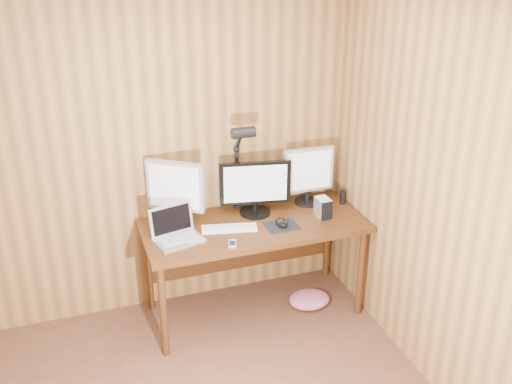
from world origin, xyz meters
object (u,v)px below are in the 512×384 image
desk (251,234)px  monitor_center (255,187)px  monitor_left (175,190)px  phone (232,244)px  keyboard (229,228)px  monitor_right (308,174)px  hard_drive (323,208)px  laptop (176,231)px  mouse (282,223)px  speaker (343,197)px  desk_lamp (240,155)px

desk → monitor_center: bearing=51.6°
monitor_left → phone: size_ratio=4.21×
monitor_left → keyboard: 0.46m
monitor_center → phone: bearing=-115.8°
monitor_right → phone: monitor_right is taller
hard_drive → monitor_right: bearing=91.7°
laptop → mouse: laptop is taller
laptop → keyboard: laptop is taller
monitor_right → monitor_center: bearing=-173.4°
speaker → monitor_center: bearing=175.4°
mouse → monitor_right: bearing=51.0°
keyboard → hard_drive: size_ratio=2.81×
speaker → desk_lamp: (-0.78, 0.12, 0.40)m
monitor_center → speaker: 0.71m
hard_drive → phone: bearing=-167.6°
monitor_right → keyboard: size_ratio=1.10×
monitor_left → mouse: monitor_left is taller
desk → monitor_left: size_ratio=3.37×
phone → hard_drive: bearing=31.3°
laptop → speaker: size_ratio=3.31×
keyboard → phone: bearing=-89.0°
hard_drive → speaker: size_ratio=1.32×
desk → phone: bearing=-126.4°
monitor_left → hard_drive: (1.04, -0.25, -0.18)m
monitor_right → laptop: size_ratio=1.24×
desk → mouse: bearing=-44.4°
keyboard → mouse: bearing=1.5°
laptop → hard_drive: size_ratio=2.50×
speaker → phone: bearing=-160.9°
hard_drive → desk: bearing=164.0°
monitor_center → speaker: monitor_center is taller
monitor_left → phone: (0.28, -0.44, -0.25)m
monitor_center → laptop: size_ratio=1.44×
keyboard → desk: bearing=40.4°
hard_drive → phone: hard_drive is taller
desk → speaker: speaker is taller
mouse → phone: (-0.41, -0.15, -0.02)m
speaker → monitor_left: bearing=175.9°
laptop → mouse: bearing=-18.1°
monitor_left → speaker: bearing=30.3°
monitor_left → monitor_right: monitor_left is taller
monitor_center → hard_drive: (0.46, -0.21, -0.14)m
monitor_center → monitor_left: size_ratio=1.10×
monitor_left → keyboard: bearing=0.8°
phone → desk: bearing=70.7°
monitor_right → mouse: monitor_right is taller
monitor_right → hard_drive: monitor_right is taller
keyboard → desk_lamp: bearing=68.7°
monitor_left → phone: bearing=-22.6°
phone → desk_lamp: bearing=83.0°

